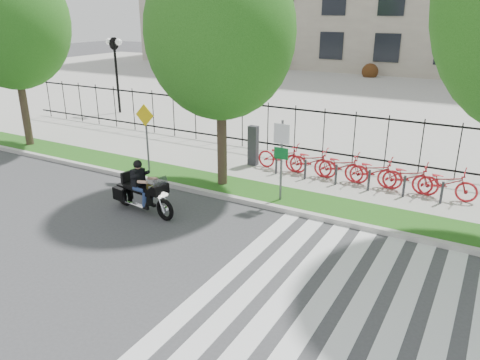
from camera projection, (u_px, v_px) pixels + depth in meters
The scene contains 14 objects.
ground at pixel (145, 256), 11.48m from camera, with size 120.00×120.00×0.00m, color #3C3C3F.
curb at pixel (230, 198), 14.80m from camera, with size 60.00×0.20×0.15m, color #B3B0A9.
grass_verge at pixel (243, 189), 15.49m from camera, with size 60.00×1.50×0.15m, color #1F5515.
sidewalk at pixel (275, 168), 17.54m from camera, with size 60.00×3.50×0.15m, color #9F9D94.
plaza at pixel (386, 97), 31.88m from camera, with size 80.00×34.00×0.10m, color #9F9D94.
crosswalk_stripes at pixel (334, 315), 9.25m from camera, with size 5.70×8.00×0.01m, color silver, non-canonical shape.
iron_fence at pixel (295, 130), 18.59m from camera, with size 30.00×0.06×2.00m, color black, non-canonical shape.
lamp_post_left at pixel (115, 57), 25.71m from camera, with size 1.06×0.70×4.25m.
street_tree_0 at pixel (11, 23), 18.65m from camera, with size 4.60×4.60×7.67m.
street_tree_1 at pixel (220, 32), 14.15m from camera, with size 4.64×4.64×7.55m.
bike_share_station at pixel (355, 168), 15.71m from camera, with size 7.84×0.88×1.50m.
sign_pole_regulatory at pixel (281, 150), 13.91m from camera, with size 0.50×0.09×2.50m.
sign_pole_warning at pixel (146, 129), 16.31m from camera, with size 0.78×0.09×2.49m.
motorcycle_rider at pixel (143, 192), 13.74m from camera, with size 2.48×0.91×1.92m.
Camera 1 is at (7.02, -7.66, 5.72)m, focal length 35.00 mm.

